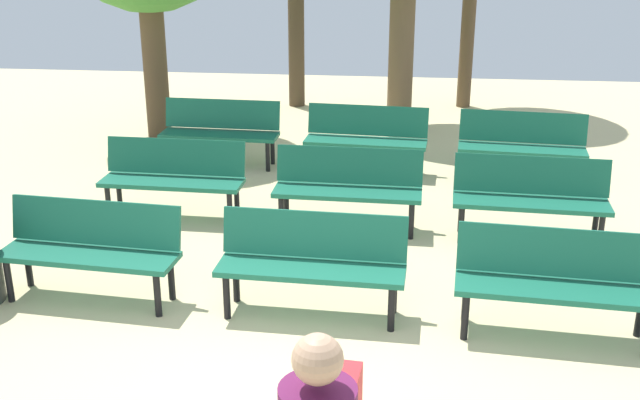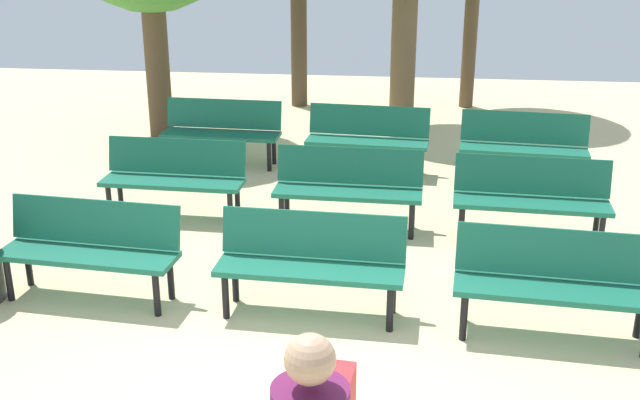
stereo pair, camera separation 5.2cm
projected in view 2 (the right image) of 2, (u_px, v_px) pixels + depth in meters
name	position (u px, v px, depth m)	size (l,w,h in m)	color
bench_r0_c0	(90.00, 245.00, 6.90)	(1.64, 0.62, 0.87)	#19664C
bench_r0_c1	(311.00, 258.00, 6.63)	(1.62, 0.55, 0.87)	#19664C
bench_r0_c2	(555.00, 278.00, 6.27)	(1.63, 0.61, 0.87)	#19664C
bench_r1_c0	(174.00, 174.00, 8.77)	(1.62, 0.54, 0.87)	#19664C
bench_r1_c1	(349.00, 184.00, 8.44)	(1.61, 0.53, 0.87)	#19664C
bench_r1_c2	(531.00, 195.00, 8.12)	(1.63, 0.57, 0.87)	#19664C
bench_r2_c0	(222.00, 128.00, 10.63)	(1.62, 0.54, 0.87)	#19664C
bench_r2_c1	(368.00, 135.00, 10.28)	(1.63, 0.60, 0.87)	#19664C
bench_r2_c2	(524.00, 143.00, 9.94)	(1.64, 0.62, 0.87)	#19664C
tree_1	(299.00, 36.00, 13.62)	(0.28, 0.28, 2.48)	#4C3A28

